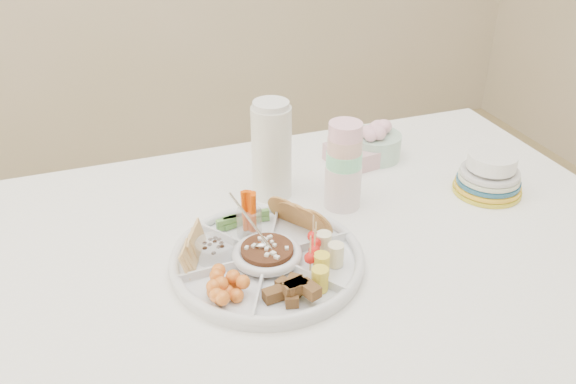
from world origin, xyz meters
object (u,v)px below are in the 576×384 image
object	(u,v)px
thermos	(272,149)
dining_table	(301,371)
party_tray	(267,257)
plate_stack	(490,173)

from	to	relation	value
thermos	dining_table	bearing A→B (deg)	-91.25
dining_table	party_tray	distance (m)	0.42
dining_table	plate_stack	size ratio (longest dim) A/B	9.33
dining_table	thermos	xyz separation A→B (m)	(0.00, 0.21, 0.50)
thermos	plate_stack	world-z (taller)	thermos
party_tray	plate_stack	distance (m)	0.60
party_tray	plate_stack	size ratio (longest dim) A/B	2.33
party_tray	thermos	distance (m)	0.30
dining_table	thermos	distance (m)	0.54
thermos	plate_stack	bearing A→B (deg)	-18.63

